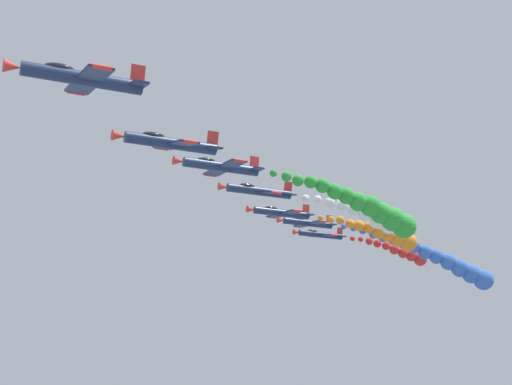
% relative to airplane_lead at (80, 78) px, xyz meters
% --- Properties ---
extents(airplane_lead, '(9.46, 10.35, 2.92)m').
position_rel_airplane_lead_xyz_m(airplane_lead, '(0.00, 0.00, 0.00)').
color(airplane_lead, navy).
extents(airplane_left_inner, '(9.34, 10.35, 3.20)m').
position_rel_airplane_lead_xyz_m(airplane_left_inner, '(14.04, -11.38, 1.25)').
color(airplane_left_inner, navy).
extents(airplane_right_inner, '(9.54, 10.35, 2.58)m').
position_rel_airplane_lead_xyz_m(airplane_right_inner, '(26.66, -21.35, 4.09)').
color(airplane_right_inner, navy).
extents(smoke_trail_right_inner, '(3.06, 19.85, 6.54)m').
position_rel_airplane_lead_xyz_m(smoke_trail_right_inner, '(26.72, -41.50, 1.23)').
color(smoke_trail_right_inner, green).
extents(airplane_left_outer, '(9.30, 10.35, 3.28)m').
position_rel_airplane_lead_xyz_m(airplane_left_outer, '(38.25, -31.26, 5.54)').
color(airplane_left_outer, navy).
extents(smoke_trail_left_outer, '(2.63, 14.45, 4.41)m').
position_rel_airplane_lead_xyz_m(smoke_trail_left_outer, '(37.91, -47.65, 3.75)').
color(smoke_trail_left_outer, white).
extents(airplane_right_outer, '(9.52, 10.35, 2.68)m').
position_rel_airplane_lead_xyz_m(airplane_right_outer, '(52.11, -41.13, 7.10)').
color(airplane_right_outer, navy).
extents(smoke_trail_right_outer, '(3.33, 17.02, 4.73)m').
position_rel_airplane_lead_xyz_m(smoke_trail_right_outer, '(51.43, -59.46, 5.29)').
color(smoke_trail_right_outer, orange).
extents(airplane_trailing, '(9.52, 10.35, 2.67)m').
position_rel_airplane_lead_xyz_m(airplane_trailing, '(63.85, -51.68, 9.39)').
color(airplane_trailing, navy).
extents(smoke_trail_trailing, '(8.16, 26.84, 10.76)m').
position_rel_airplane_lead_xyz_m(smoke_trail_trailing, '(60.05, -77.51, 3.81)').
color(smoke_trail_trailing, blue).
extents(airplane_high_slot, '(9.45, 10.35, 2.94)m').
position_rel_airplane_lead_xyz_m(airplane_high_slot, '(77.32, -61.32, 11.29)').
color(airplane_high_slot, navy).
extents(smoke_trail_high_slot, '(2.79, 16.89, 4.76)m').
position_rel_airplane_lead_xyz_m(smoke_trail_high_slot, '(77.00, -79.60, 9.31)').
color(smoke_trail_high_slot, red).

